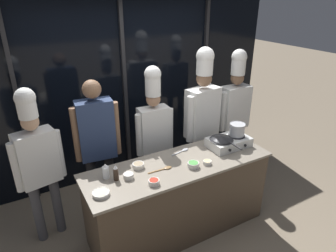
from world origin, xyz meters
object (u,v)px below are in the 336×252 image
chef_head (37,157)px  chef_line (203,112)px  squeeze_bottle_soy (116,173)px  prep_bowl_rice (128,176)px  prep_bowl_scallions (193,164)px  prep_bowl_noodles (101,193)px  prep_bowl_ginger (207,162)px  portable_stove (229,142)px  frying_pan (222,138)px  stock_pot (237,129)px  prep_bowl_mushrooms (138,165)px  serving_spoon_solid (183,151)px  squeeze_bottle_clear (106,171)px  serving_spoon_slotted (165,168)px  chef_sous (154,127)px  chef_pastry (235,106)px  prep_bowl_chili_flakes (154,182)px  person_guest (97,139)px

chef_head → chef_line: (2.06, -0.05, 0.13)m
squeeze_bottle_soy → prep_bowl_rice: 0.13m
prep_bowl_scallions → squeeze_bottle_soy: bearing=167.6°
prep_bowl_noodles → prep_bowl_ginger: prep_bowl_ginger is taller
portable_stove → frying_pan: size_ratio=1.04×
stock_pot → prep_bowl_mushrooms: (-1.26, 0.09, -0.17)m
stock_pot → squeeze_bottle_soy: bearing=-179.8°
prep_bowl_scallions → prep_bowl_mushrooms: bearing=152.0°
prep_bowl_noodles → chef_line: chef_line is taller
serving_spoon_solid → portable_stove: bearing=-17.0°
frying_pan → squeeze_bottle_clear: size_ratio=2.99×
prep_bowl_noodles → chef_head: (-0.43, 0.77, 0.11)m
prep_bowl_ginger → chef_head: 1.79m
serving_spoon_slotted → chef_sous: bearing=72.1°
squeeze_bottle_clear → prep_bowl_noodles: squeeze_bottle_clear is taller
squeeze_bottle_soy → serving_spoon_slotted: size_ratio=0.62×
chef_line → chef_pastry: (0.64, 0.09, -0.06)m
prep_bowl_scallions → serving_spoon_slotted: size_ratio=0.46×
portable_stove → chef_line: chef_line is taller
frying_pan → chef_head: bearing=162.8°
prep_bowl_chili_flakes → serving_spoon_slotted: prep_bowl_chili_flakes is taller
portable_stove → chef_sous: size_ratio=0.27×
frying_pan → prep_bowl_ginger: 0.42m
prep_bowl_scallions → prep_bowl_noodles: size_ratio=0.78×
serving_spoon_solid → chef_pastry: (1.17, 0.47, 0.19)m
chef_head → chef_pastry: chef_pastry is taller
prep_bowl_mushrooms → chef_pastry: size_ratio=0.07×
prep_bowl_rice → chef_line: bearing=24.1°
prep_bowl_chili_flakes → prep_bowl_noodles: (-0.50, 0.09, -0.01)m
prep_bowl_ginger → chef_sous: 0.87m
frying_pan → portable_stove: bearing=2.5°
stock_pot → prep_bowl_chili_flakes: 1.29m
prep_bowl_mushrooms → person_guest: bearing=116.9°
prep_bowl_mushrooms → serving_spoon_solid: size_ratio=0.50×
frying_pan → prep_bowl_rice: 1.20m
prep_bowl_rice → prep_bowl_noodles: bearing=-158.4°
prep_bowl_rice → serving_spoon_slotted: 0.40m
person_guest → prep_bowl_rice: bearing=104.9°
prep_bowl_mushrooms → prep_bowl_chili_flakes: size_ratio=1.16×
chef_pastry → serving_spoon_slotted: bearing=25.1°
stock_pot → prep_bowl_scallions: 0.79m
serving_spoon_slotted → stock_pot: bearing=3.9°
prep_bowl_rice → chef_pastry: 2.06m
prep_bowl_ginger → frying_pan: bearing=29.9°
squeeze_bottle_soy → prep_bowl_mushrooms: size_ratio=1.32×
stock_pot → chef_sous: size_ratio=0.12×
stock_pot → prep_bowl_noodles: bearing=-174.5°
stock_pot → chef_sous: chef_sous is taller
squeeze_bottle_clear → prep_bowl_scallions: size_ratio=1.27×
prep_bowl_ginger → portable_stove: bearing=23.9°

